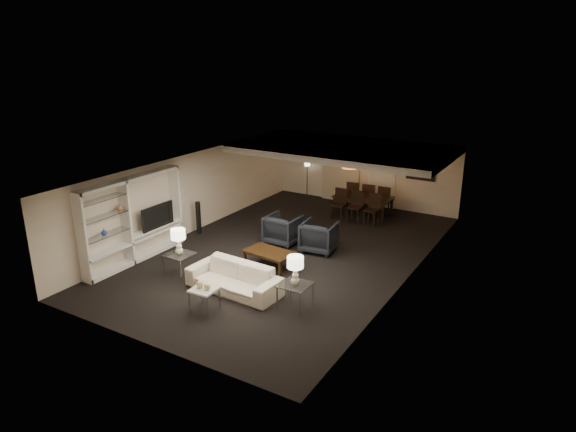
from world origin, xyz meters
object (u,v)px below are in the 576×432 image
(table_lamp_left, at_px, (179,242))
(floor_speaker, at_px, (198,218))
(marble_table, at_px, (205,299))
(chair_nl, at_px, (339,204))
(side_table_left, at_px, (180,265))
(table_lamp_right, at_px, (295,271))
(chair_nm, at_px, (355,207))
(coffee_table, at_px, (270,259))
(pendant_light, at_px, (350,164))
(sofa, at_px, (234,278))
(chair_fr, at_px, (386,200))
(floor_lamp, at_px, (307,179))
(chair_fm, at_px, (370,197))
(side_table_right, at_px, (295,296))
(chair_nr, at_px, (372,210))
(dining_table, at_px, (362,206))
(chair_fl, at_px, (354,195))
(armchair_right, at_px, (319,237))
(vase_blue, at_px, (104,232))
(vase_amber, at_px, (120,208))
(armchair_left, at_px, (283,229))
(television, at_px, (155,216))

(table_lamp_left, height_order, floor_speaker, table_lamp_left)
(marble_table, distance_m, chair_nl, 7.33)
(side_table_left, height_order, table_lamp_right, table_lamp_right)
(chair_nl, height_order, chair_nm, same)
(coffee_table, xyz_separation_m, marble_table, (0.00, -2.70, 0.04))
(pendant_light, bearing_deg, sofa, -91.72)
(sofa, height_order, chair_fr, chair_fr)
(table_lamp_left, height_order, chair_nm, table_lamp_left)
(side_table_left, bearing_deg, table_lamp_right, 0.00)
(chair_nl, bearing_deg, floor_lamp, 140.83)
(side_table_left, distance_m, chair_fm, 7.82)
(chair_nm, bearing_deg, side_table_right, -79.85)
(chair_nr, bearing_deg, side_table_left, -109.53)
(sofa, bearing_deg, dining_table, 89.32)
(chair_fl, distance_m, floor_lamp, 2.21)
(side_table_left, bearing_deg, floor_speaker, 121.29)
(side_table_left, bearing_deg, dining_table, 72.80)
(armchair_right, xyz_separation_m, side_table_right, (1.10, -3.30, -0.14))
(chair_nl, distance_m, chair_fm, 1.43)
(vase_blue, distance_m, chair_fm, 9.24)
(chair_nr, height_order, floor_lamp, floor_lamp)
(chair_fl, bearing_deg, armchair_right, 93.82)
(vase_blue, height_order, chair_nm, vase_blue)
(armchair_right, distance_m, floor_speaker, 3.97)
(floor_speaker, bearing_deg, chair_fl, 44.22)
(sofa, bearing_deg, chair_nm, 88.94)
(side_table_left, relative_size, table_lamp_left, 0.97)
(sofa, height_order, table_lamp_right, table_lamp_right)
(armchair_right, xyz_separation_m, dining_table, (-0.17, 3.58, -0.10))
(table_lamp_right, xyz_separation_m, chair_fm, (-1.27, 7.53, -0.43))
(table_lamp_right, bearing_deg, pendant_light, 103.61)
(side_table_right, bearing_deg, dining_table, 100.48)
(vase_blue, xyz_separation_m, chair_nr, (4.45, 7.07, -0.64))
(pendant_light, height_order, coffee_table, pendant_light)
(marble_table, xyz_separation_m, chair_fl, (-0.17, 8.63, 0.24))
(vase_amber, xyz_separation_m, chair_nl, (3.25, 6.48, -1.13))
(chair_nl, relative_size, chair_fl, 1.00)
(chair_nm, bearing_deg, floor_speaker, -137.71)
(dining_table, relative_size, floor_lamp, 1.37)
(armchair_left, distance_m, marble_table, 4.44)
(table_lamp_left, xyz_separation_m, television, (-1.69, 0.91, 0.14))
(coffee_table, distance_m, chair_nm, 4.65)
(sofa, distance_m, chair_fm, 7.54)
(sofa, height_order, table_lamp_left, table_lamp_left)
(sofa, relative_size, dining_table, 1.21)
(chair_nl, xyz_separation_m, floor_lamp, (-2.16, 1.72, 0.20))
(television, bearing_deg, pendant_light, -33.83)
(marble_table, distance_m, chair_fl, 8.63)
(side_table_right, bearing_deg, sofa, 180.00)
(table_lamp_right, height_order, vase_blue, table_lamp_right)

